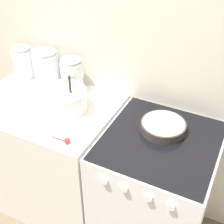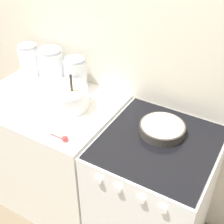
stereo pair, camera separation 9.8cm
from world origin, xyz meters
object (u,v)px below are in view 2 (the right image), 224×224
Objects in this scene: stove at (152,196)px; storage_jar_left at (30,62)px; storage_jar_right at (76,76)px; baking_pan at (162,128)px; storage_jar_middle at (52,68)px; mixing_bowl at (66,97)px.

stove is 4.06× the size of storage_jar_left.
baking_pan is at bearing -11.63° from storage_jar_right.
stove is 1.26m from storage_jar_left.
storage_jar_middle is at bearing 166.23° from stove.
stove is 3.35× the size of mixing_bowl.
baking_pan is 0.91m from storage_jar_middle.
mixing_bowl is at bearing -23.32° from storage_jar_left.
storage_jar_left reaches higher than stove.
storage_jar_middle reaches higher than baking_pan.
stove is 0.82m from mixing_bowl.
baking_pan is at bearing -7.38° from storage_jar_left.
storage_jar_left is (-1.10, 0.14, 0.07)m from baking_pan.
baking_pan is 1.07× the size of storage_jar_middle.
mixing_bowl is at bearing -69.27° from storage_jar_right.
storage_jar_left is 0.41m from storage_jar_right.
storage_jar_middle is (-0.28, 0.21, 0.03)m from mixing_bowl.
mixing_bowl is 1.14× the size of storage_jar_middle.
storage_jar_left is at bearing 168.67° from stove.
stove is 4.08× the size of storage_jar_right.
stove is 0.93m from storage_jar_right.
baking_pan reaches higher than stove.
storage_jar_middle reaches higher than storage_jar_right.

